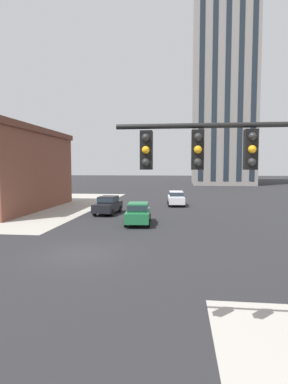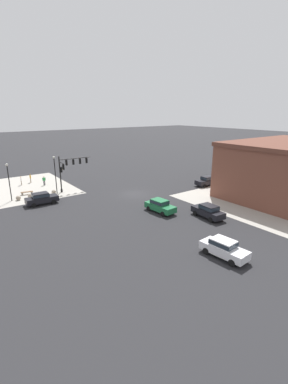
{
  "view_description": "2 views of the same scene",
  "coord_description": "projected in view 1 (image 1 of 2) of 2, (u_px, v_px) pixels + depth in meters",
  "views": [
    {
      "loc": [
        5.15,
        -15.35,
        4.4
      ],
      "look_at": [
        2.79,
        4.67,
        2.84
      ],
      "focal_mm": 29.62,
      "sensor_mm": 36.0,
      "label": 1
    },
    {
      "loc": [
        23.7,
        35.08,
        12.88
      ],
      "look_at": [
        4.43,
        8.76,
        3.2
      ],
      "focal_mm": 25.61,
      "sensor_mm": 36.0,
      "label": 2
    }
  ],
  "objects": [
    {
      "name": "car_cross_far",
      "position": [
        138.0,
        212.0,
        24.58
      ],
      "size": [
        2.15,
        4.52,
        1.68
      ],
      "color": "#1E6B3D",
      "rests_on": "ground"
    },
    {
      "name": "residential_tower_skyline_right",
      "position": [
        223.0,
        68.0,
        82.76
      ],
      "size": [
        15.26,
        19.44,
        60.48
      ],
      "color": "gray",
      "rests_on": "ground"
    },
    {
      "name": "car_cross_eastbound",
      "position": [
        176.0,
        198.0,
        36.61
      ],
      "size": [
        2.14,
        4.52,
        1.68
      ],
      "color": "silver",
      "rests_on": "ground"
    },
    {
      "name": "ground_plane",
      "position": [
        79.0,
        254.0,
        16.15
      ],
      "size": [
        320.0,
        320.0,
        0.0
      ],
      "primitive_type": "plane",
      "color": "#262628"
    },
    {
      "name": "car_main_southbound_near",
      "position": [
        108.0,
        204.0,
        30.06
      ],
      "size": [
        2.13,
        4.52,
        1.68
      ],
      "color": "black",
      "rests_on": "ground"
    }
  ]
}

